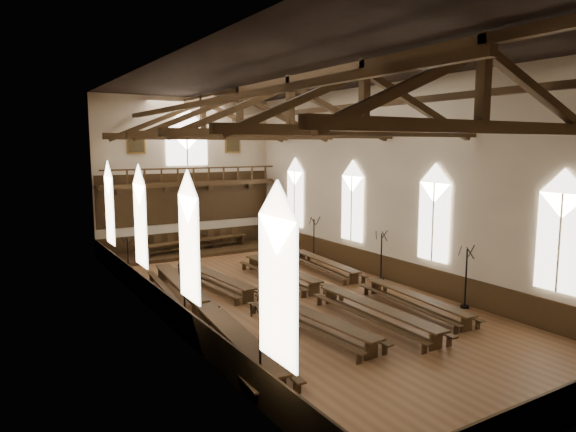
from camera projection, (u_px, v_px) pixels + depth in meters
name	position (u px, v px, depth m)	size (l,w,h in m)	color
ground	(290.00, 297.00, 23.53)	(26.00, 26.00, 0.00)	brown
room_walls	(290.00, 155.00, 22.65)	(26.00, 26.00, 26.00)	#C0B091
wainscot_band	(290.00, 284.00, 23.45)	(12.00, 26.00, 1.20)	#33200F
side_windows	(290.00, 216.00, 23.02)	(11.85, 19.80, 4.50)	white
end_window	(187.00, 140.00, 33.45)	(2.80, 0.12, 3.80)	white
minstrels_gallery	(189.00, 191.00, 33.70)	(11.80, 1.24, 3.70)	#332210
portraits	(187.00, 142.00, 33.47)	(7.75, 0.09, 1.45)	brown
roof_trusses	(290.00, 115.00, 22.41)	(11.70, 25.70, 2.80)	#332210
refectory_row_a	(203.00, 307.00, 20.23)	(2.22, 14.65, 0.76)	#332210
refectory_row_b	(256.00, 295.00, 21.95)	(2.11, 14.22, 0.72)	#332210
refectory_row_c	(322.00, 288.00, 23.09)	(1.50, 14.14, 0.72)	#332210
refectory_row_d	(365.00, 279.00, 24.86)	(1.82, 13.67, 0.66)	#332210
dais	(196.00, 251.00, 33.10)	(11.40, 3.05, 0.20)	#33200F
high_table	(196.00, 241.00, 33.01)	(7.30, 1.68, 0.68)	#332210
high_chairs	(192.00, 240.00, 33.62)	(6.77, 0.48, 1.03)	#332210
candelabrum_left_near	(260.00, 366.00, 14.28)	(0.70, 0.80, 2.61)	black
candelabrum_left_mid	(185.00, 309.00, 19.37)	(0.71, 0.77, 2.51)	black
candelabrum_left_far	(128.00, 267.00, 26.43)	(0.67, 0.69, 2.30)	black
candelabrum_right_near	(465.00, 289.00, 21.85)	(0.74, 0.83, 2.71)	black
candelabrum_right_mid	(381.00, 265.00, 26.37)	(0.78, 0.75, 2.59)	black
candelabrum_right_far	(314.00, 246.00, 31.56)	(0.74, 0.78, 2.57)	black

